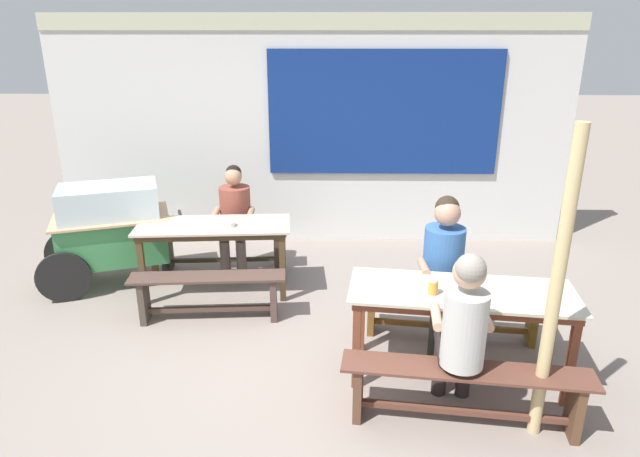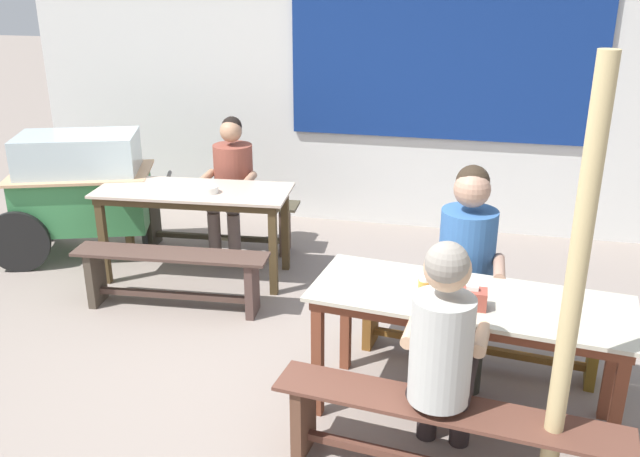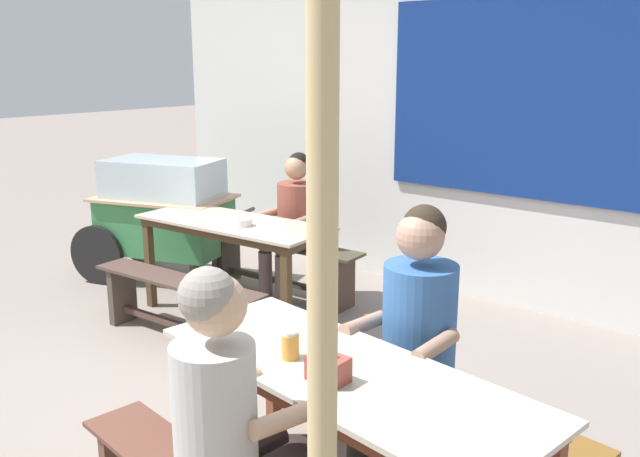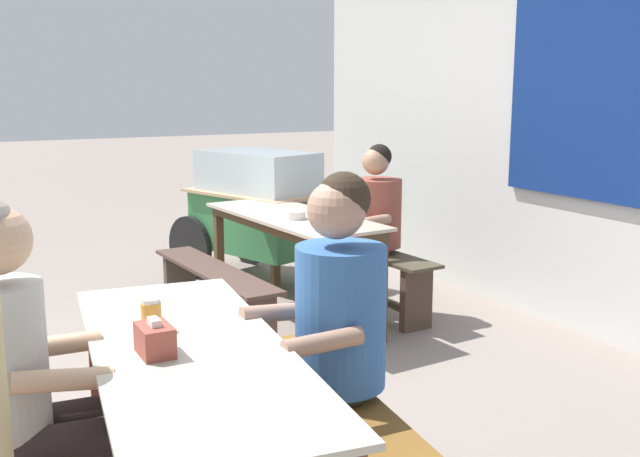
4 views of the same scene
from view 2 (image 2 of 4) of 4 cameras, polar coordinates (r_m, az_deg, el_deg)
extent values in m
plane|color=gray|center=(4.60, -4.63, -11.23)|extent=(40.00, 40.00, 0.00)
cube|color=silver|center=(6.77, 2.39, 11.38)|extent=(6.51, 0.12, 2.64)
cube|color=navy|center=(6.53, 10.29, 13.87)|extent=(2.85, 0.03, 1.52)
cube|color=#BFAB98|center=(5.63, -10.51, 3.15)|extent=(1.61, 0.73, 0.02)
cube|color=#473720|center=(5.64, -10.49, 2.75)|extent=(1.52, 0.66, 0.06)
cube|color=#473720|center=(5.81, -2.90, -0.28)|extent=(0.06, 0.06, 0.69)
cube|color=#473720|center=(5.37, -3.92, -2.15)|extent=(0.06, 0.06, 0.69)
cube|color=#473720|center=(6.23, -15.69, 0.43)|extent=(0.06, 0.06, 0.69)
cube|color=#473720|center=(5.82, -17.58, -1.25)|extent=(0.06, 0.06, 0.69)
cube|color=#BBB7A2|center=(3.83, 12.33, -5.75)|extent=(1.79, 0.85, 0.02)
cube|color=brown|center=(3.85, 12.29, -6.30)|extent=(1.71, 0.78, 0.06)
cube|color=brown|center=(4.26, 23.07, -10.51)|extent=(0.07, 0.07, 0.68)
cube|color=brown|center=(3.81, 23.33, -14.48)|extent=(0.07, 0.07, 0.68)
cube|color=brown|center=(4.39, 2.17, -7.67)|extent=(0.07, 0.07, 0.68)
cube|color=brown|center=(3.96, -0.19, -11.10)|extent=(0.07, 0.07, 0.68)
cube|color=#413B2B|center=(6.27, -8.60, 2.16)|extent=(1.51, 0.39, 0.02)
cube|color=#48352B|center=(6.20, -2.94, -0.12)|extent=(0.08, 0.24, 0.44)
cube|color=#3B372C|center=(6.55, -13.74, 0.47)|extent=(0.08, 0.24, 0.44)
cube|color=#413B2B|center=(6.38, -8.44, -0.74)|extent=(1.21, 0.14, 0.04)
cube|color=#4A352D|center=(5.20, -12.38, -2.10)|extent=(1.49, 0.38, 0.02)
cube|color=#4F3A34|center=(5.12, -5.68, -4.92)|extent=(0.08, 0.23, 0.44)
cube|color=#463C31|center=(5.54, -18.20, -3.87)|extent=(0.08, 0.23, 0.44)
cube|color=#4A352D|center=(5.34, -12.10, -5.46)|extent=(1.19, 0.14, 0.04)
cube|color=brown|center=(4.50, 13.14, -5.96)|extent=(1.68, 0.44, 0.02)
cube|color=brown|center=(4.61, 21.83, -9.61)|extent=(0.08, 0.21, 0.44)
cube|color=brown|center=(4.72, 4.25, -7.25)|extent=(0.08, 0.21, 0.44)
cube|color=brown|center=(4.66, 12.80, -9.69)|extent=(1.38, 0.21, 0.04)
cube|color=brown|center=(3.47, 10.46, -14.54)|extent=(1.74, 0.48, 0.02)
cube|color=brown|center=(3.75, -1.39, -15.39)|extent=(0.09, 0.24, 0.44)
cube|color=#388148|center=(6.43, -19.07, 2.24)|extent=(1.25, 0.96, 0.48)
cube|color=silver|center=(6.31, -19.52, 5.83)|extent=(1.13, 0.86, 0.36)
cube|color=tan|center=(6.35, -19.34, 4.39)|extent=(1.36, 1.06, 0.02)
cylinder|color=black|center=(6.94, -22.32, 1.08)|extent=(0.52, 0.22, 0.54)
cylinder|color=black|center=(6.32, -23.89, -1.04)|extent=(0.52, 0.22, 0.54)
cylinder|color=#333333|center=(6.46, -14.42, -0.70)|extent=(0.05, 0.05, 0.27)
cylinder|color=#3F3F3F|center=(6.26, -12.66, 3.79)|extent=(0.24, 0.61, 0.04)
cylinder|color=#2A2222|center=(3.88, 11.72, -14.39)|extent=(0.11, 0.11, 0.46)
cylinder|color=#2A2222|center=(3.89, 9.02, -14.02)|extent=(0.11, 0.11, 0.46)
cylinder|color=#2A2222|center=(3.58, 11.69, -12.27)|extent=(0.17, 0.40, 0.13)
cylinder|color=#2A2222|center=(3.59, 8.79, -11.89)|extent=(0.17, 0.40, 0.13)
cylinder|color=#B4B5B0|center=(3.30, 10.06, -9.90)|extent=(0.30, 0.30, 0.54)
sphere|color=tan|center=(3.13, 10.58, -3.29)|extent=(0.22, 0.22, 0.22)
sphere|color=gray|center=(3.09, 10.55, -2.86)|extent=(0.20, 0.20, 0.20)
cylinder|color=tan|center=(3.45, 13.30, -8.96)|extent=(0.10, 0.31, 0.10)
cylinder|color=tan|center=(3.48, 7.75, -8.25)|extent=(0.10, 0.31, 0.08)
cylinder|color=#6D5C57|center=(6.05, -8.76, -0.76)|extent=(0.11, 0.11, 0.46)
cylinder|color=#6D5C57|center=(5.99, -7.15, -0.90)|extent=(0.11, 0.11, 0.46)
cylinder|color=#6D5C57|center=(6.09, -8.40, 2.22)|extent=(0.13, 0.35, 0.13)
cylinder|color=#6D5C57|center=(6.03, -6.79, 2.12)|extent=(0.13, 0.35, 0.13)
cylinder|color=brown|center=(6.13, -7.22, 4.71)|extent=(0.35, 0.35, 0.49)
sphere|color=#A87B5E|center=(6.02, -7.45, 8.05)|extent=(0.19, 0.19, 0.19)
sphere|color=black|center=(6.04, -7.37, 8.43)|extent=(0.18, 0.18, 0.18)
cylinder|color=#A87B5E|center=(6.04, -9.51, 4.18)|extent=(0.07, 0.30, 0.08)
cylinder|color=#A87B5E|center=(5.91, -6.01, 3.99)|extent=(0.07, 0.30, 0.09)
cylinder|color=#292A23|center=(4.32, 10.24, -10.29)|extent=(0.11, 0.11, 0.46)
cylinder|color=#292A23|center=(4.32, 12.66, -10.48)|extent=(0.11, 0.11, 0.46)
cylinder|color=#292A23|center=(4.33, 10.62, -5.95)|extent=(0.13, 0.38, 0.13)
cylinder|color=#292A23|center=(4.33, 13.01, -6.14)|extent=(0.13, 0.38, 0.13)
cylinder|color=#325E9D|center=(4.38, 12.15, -1.94)|extent=(0.35, 0.35, 0.55)
sphere|color=#A57C66|center=(4.21, 12.57, 3.20)|extent=(0.22, 0.22, 0.22)
sphere|color=#2D2319|center=(4.23, 12.62, 3.83)|extent=(0.21, 0.21, 0.21)
cylinder|color=#A57C66|center=(4.22, 9.42, -2.80)|extent=(0.07, 0.30, 0.09)
cylinder|color=#A57C66|center=(4.22, 14.71, -3.23)|extent=(0.07, 0.30, 0.08)
cube|color=#974135|center=(3.69, 12.53, -5.74)|extent=(0.16, 0.10, 0.10)
cube|color=white|center=(3.66, 12.60, -4.86)|extent=(0.06, 0.03, 0.02)
cylinder|color=gold|center=(3.74, 8.74, -5.02)|extent=(0.08, 0.08, 0.11)
cylinder|color=white|center=(3.72, 8.79, -4.17)|extent=(0.07, 0.07, 0.02)
cylinder|color=silver|center=(5.50, -9.19, 3.22)|extent=(0.14, 0.14, 0.05)
cylinder|color=tan|center=(3.13, 20.22, -6.26)|extent=(0.09, 0.09, 2.16)
camera|label=1|loc=(1.07, -103.31, 7.38)|focal=30.94mm
camera|label=3|loc=(2.18, 58.66, -1.49)|focal=38.33mm
camera|label=4|loc=(3.69, 52.80, 0.11)|focal=41.82mm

